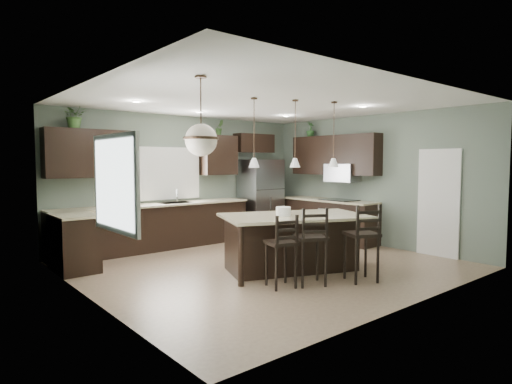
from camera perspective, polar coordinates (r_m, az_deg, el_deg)
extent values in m
plane|color=#9E8466|center=(7.56, 1.37, -9.69)|extent=(6.00, 6.00, 0.00)
cube|color=white|center=(8.80, 23.15, -1.34)|extent=(0.04, 0.82, 2.04)
cube|color=white|center=(9.39, -11.54, 2.46)|extent=(1.35, 0.02, 1.00)
cube|color=white|center=(5.09, -18.41, 1.10)|extent=(0.02, 1.10, 1.00)
cube|color=black|center=(7.66, -23.08, -6.39)|extent=(0.60, 0.90, 0.90)
cube|color=beige|center=(7.60, -23.03, -2.89)|extent=(0.66, 0.96, 0.04)
cube|color=black|center=(9.02, -13.11, -4.64)|extent=(4.20, 0.60, 0.90)
cube|color=beige|center=(8.95, -13.10, -1.68)|extent=(4.20, 0.66, 0.04)
cube|color=gray|center=(9.16, -10.59, -1.42)|extent=(0.70, 0.45, 0.01)
cylinder|color=silver|center=(9.12, -10.51, -0.53)|extent=(0.02, 0.02, 0.28)
cube|color=black|center=(8.55, -21.51, 4.80)|extent=(1.55, 0.34, 0.90)
cube|color=black|center=(9.88, -4.98, 4.92)|extent=(0.85, 0.34, 0.90)
cube|color=black|center=(10.52, -0.25, 6.51)|extent=(1.05, 0.34, 0.45)
cube|color=black|center=(9.98, 9.81, -3.77)|extent=(0.60, 2.35, 0.90)
cube|color=beige|center=(9.91, 9.77, -1.09)|extent=(0.66, 2.35, 0.04)
cube|color=black|center=(9.74, 11.00, -1.05)|extent=(0.58, 0.75, 0.02)
cube|color=gray|center=(9.57, 9.88, -4.10)|extent=(0.01, 0.72, 0.60)
cube|color=black|center=(9.99, 10.40, 4.85)|extent=(0.34, 2.35, 0.90)
cube|color=gray|center=(9.78, 11.42, 2.52)|extent=(0.40, 0.75, 0.40)
cube|color=#95969D|center=(10.35, 0.61, -0.79)|extent=(0.90, 0.74, 1.85)
cube|color=black|center=(7.12, 5.15, -6.76)|extent=(2.64, 2.08, 0.92)
cylinder|color=white|center=(6.96, 3.67, -2.56)|extent=(0.24, 0.24, 0.14)
cube|color=black|center=(6.15, 3.35, -7.83)|extent=(0.48, 0.48, 1.06)
cube|color=black|center=(6.31, 7.26, -7.15)|extent=(0.57, 0.57, 1.14)
cube|color=black|center=(6.63, 13.86, -6.57)|extent=(0.58, 0.58, 1.17)
imported|color=#355A27|center=(8.49, -23.02, 9.36)|extent=(0.45, 0.40, 0.46)
imported|color=#315424|center=(9.89, -4.89, 8.54)|extent=(0.21, 0.18, 0.35)
imported|color=#265123|center=(10.48, 7.26, 8.28)|extent=(0.22, 0.22, 0.36)
plane|color=slate|center=(9.60, -9.47, 1.62)|extent=(6.00, 0.00, 6.00)
plane|color=slate|center=(5.59, 20.26, -0.24)|extent=(6.00, 0.00, 6.00)
plane|color=slate|center=(5.84, -21.37, -0.10)|extent=(0.00, 5.50, 5.50)
plane|color=slate|center=(9.60, 15.02, 1.54)|extent=(0.00, 5.50, 5.50)
plane|color=white|center=(7.42, 1.41, 11.83)|extent=(6.00, 6.00, 0.00)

